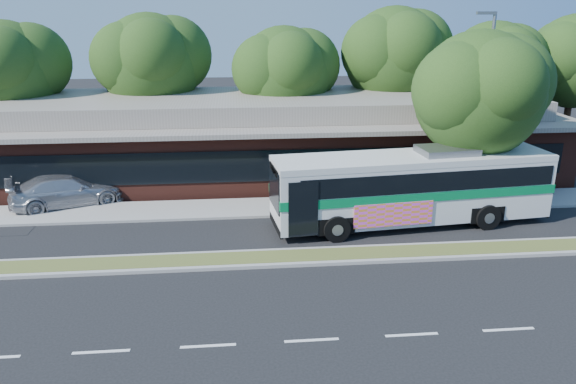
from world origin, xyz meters
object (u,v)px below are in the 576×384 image
object	(u,v)px
sedan	(67,190)
sidewalk_tree	(487,91)
transit_bus	(413,183)
lamp_post	(484,105)

from	to	relation	value
sedan	sidewalk_tree	world-z (taller)	sidewalk_tree
transit_bus	sedan	bearing A→B (deg)	159.93
lamp_post	sidewalk_tree	distance (m)	0.95
transit_bus	sidewalk_tree	size ratio (longest dim) A/B	1.49
lamp_post	transit_bus	world-z (taller)	lamp_post
sedan	sidewalk_tree	xyz separation A→B (m)	(19.60, -2.36, 4.86)
transit_bus	sedan	world-z (taller)	transit_bus
lamp_post	sidewalk_tree	size ratio (longest dim) A/B	1.08
lamp_post	sedan	bearing A→B (deg)	174.81
transit_bus	sidewalk_tree	bearing A→B (deg)	18.10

